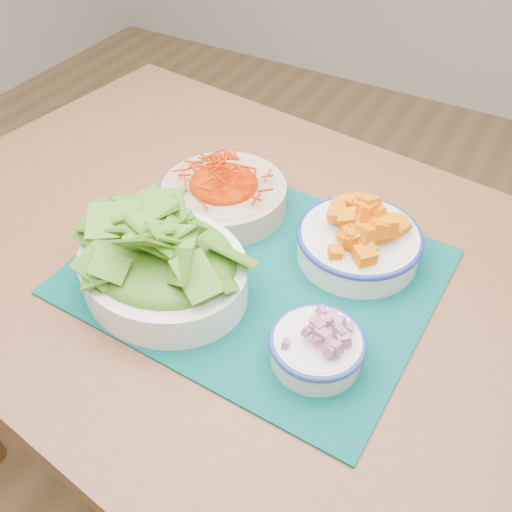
{
  "coord_description": "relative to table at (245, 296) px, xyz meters",
  "views": [
    {
      "loc": [
        0.68,
        -0.68,
        1.37
      ],
      "look_at": [
        0.37,
        -0.14,
        0.78
      ],
      "focal_mm": 40.0,
      "sensor_mm": 36.0,
      "label": 1
    }
  ],
  "objects": [
    {
      "name": "lettuce_bowl",
      "position": [
        -0.06,
        -0.12,
        0.15
      ],
      "size": [
        0.29,
        0.26,
        0.12
      ],
      "rotation": [
        0.0,
        0.0,
        -0.17
      ],
      "color": "white",
      "rests_on": "placemat"
    },
    {
      "name": "onion_bowl",
      "position": [
        0.19,
        -0.13,
        0.13
      ],
      "size": [
        0.15,
        0.15,
        0.06
      ],
      "rotation": [
        0.0,
        0.0,
        -0.38
      ],
      "color": "white",
      "rests_on": "placemat"
    },
    {
      "name": "table",
      "position": [
        0.0,
        0.0,
        0.0
      ],
      "size": [
        1.31,
        0.96,
        0.75
      ],
      "rotation": [
        0.0,
        0.0,
        -0.12
      ],
      "color": "brown",
      "rests_on": "ground"
    },
    {
      "name": "placemat",
      "position": [
        0.04,
        -0.03,
        0.1
      ],
      "size": [
        0.53,
        0.44,
        0.0
      ],
      "primitive_type": "cube",
      "rotation": [
        0.0,
        0.0,
        -0.03
      ],
      "color": "#003533",
      "rests_on": "table"
    },
    {
      "name": "squash_bowl",
      "position": [
        0.16,
        0.08,
        0.14
      ],
      "size": [
        0.2,
        0.2,
        0.09
      ],
      "rotation": [
        0.0,
        0.0,
        0.06
      ],
      "color": "white",
      "rests_on": "placemat"
    },
    {
      "name": "ground",
      "position": [
        -0.34,
        0.12,
        -0.65
      ],
      "size": [
        4.0,
        4.0,
        0.0
      ],
      "primitive_type": "plane",
      "color": "#9E794C",
      "rests_on": "ground"
    },
    {
      "name": "carrot_bowl",
      "position": [
        -0.09,
        0.08,
        0.14
      ],
      "size": [
        0.28,
        0.28,
        0.08
      ],
      "rotation": [
        0.0,
        0.0,
        -0.42
      ],
      "color": "#BCA88C",
      "rests_on": "placemat"
    }
  ]
}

